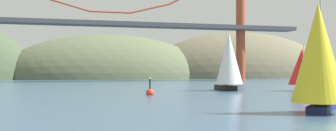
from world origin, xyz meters
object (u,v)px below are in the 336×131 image
sailboat_white_mainsail (229,61)px  channel_buoy (150,92)px  sailboat_yellow_sail (318,55)px  sailboat_red_spinnaker (302,68)px

sailboat_white_mainsail → channel_buoy: size_ratio=3.61×
sailboat_white_mainsail → sailboat_yellow_sail: bearing=-102.7°
channel_buoy → sailboat_yellow_sail: bearing=-73.9°
sailboat_red_spinnaker → sailboat_white_mainsail: (-10.99, 4.04, 1.13)m
sailboat_yellow_sail → sailboat_white_mainsail: sailboat_yellow_sail is taller
sailboat_yellow_sail → sailboat_white_mainsail: size_ratio=1.00×
sailboat_red_spinnaker → sailboat_yellow_sail: bearing=-122.2°
sailboat_yellow_sail → channel_buoy: bearing=106.1°
sailboat_white_mainsail → channel_buoy: sailboat_white_mainsail is taller
sailboat_yellow_sail → sailboat_red_spinnaker: sailboat_yellow_sail is taller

